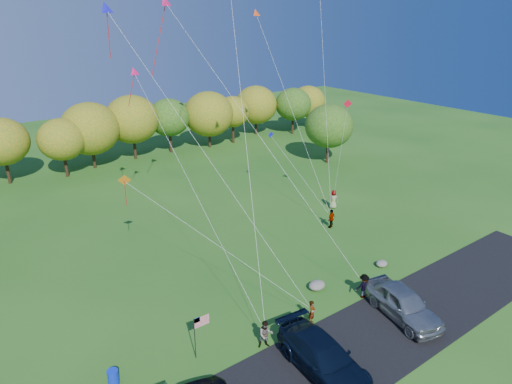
{
  "coord_description": "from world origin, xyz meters",
  "views": [
    {
      "loc": [
        -16.27,
        -17.46,
        17.81
      ],
      "look_at": [
        0.97,
        6.0,
        6.37
      ],
      "focal_mm": 32.0,
      "sensor_mm": 36.0,
      "label": 1
    }
  ],
  "objects_px": {
    "minivan_silver": "(403,303)",
    "flyer_c": "(364,286)",
    "minivan_navy": "(323,357)",
    "flyer_e": "(333,199)",
    "flyer_d": "(331,219)",
    "trash_barrel": "(113,377)",
    "flyer_b": "(266,334)",
    "flyer_a": "(312,312)"
  },
  "relations": [
    {
      "from": "flyer_c",
      "to": "trash_barrel",
      "type": "height_order",
      "value": "flyer_c"
    },
    {
      "from": "flyer_b",
      "to": "flyer_d",
      "type": "relative_size",
      "value": 0.98
    },
    {
      "from": "flyer_e",
      "to": "minivan_navy",
      "type": "bearing_deg",
      "value": 92.4
    },
    {
      "from": "flyer_b",
      "to": "flyer_d",
      "type": "xyz_separation_m",
      "value": [
        14.17,
        8.93,
        0.02
      ]
    },
    {
      "from": "flyer_a",
      "to": "minivan_navy",
      "type": "bearing_deg",
      "value": -156.62
    },
    {
      "from": "flyer_b",
      "to": "flyer_e",
      "type": "distance_m",
      "value": 21.09
    },
    {
      "from": "trash_barrel",
      "to": "minivan_navy",
      "type": "bearing_deg",
      "value": -31.82
    },
    {
      "from": "flyer_b",
      "to": "trash_barrel",
      "type": "relative_size",
      "value": 2.0
    },
    {
      "from": "minivan_silver",
      "to": "flyer_a",
      "type": "xyz_separation_m",
      "value": [
        -4.99,
        2.9,
        -0.21
      ]
    },
    {
      "from": "minivan_navy",
      "to": "flyer_e",
      "type": "height_order",
      "value": "flyer_e"
    },
    {
      "from": "flyer_a",
      "to": "flyer_b",
      "type": "relative_size",
      "value": 0.94
    },
    {
      "from": "flyer_b",
      "to": "flyer_e",
      "type": "xyz_separation_m",
      "value": [
        17.42,
        11.89,
        0.08
      ]
    },
    {
      "from": "flyer_a",
      "to": "flyer_e",
      "type": "bearing_deg",
      "value": 8.61
    },
    {
      "from": "flyer_b",
      "to": "flyer_d",
      "type": "distance_m",
      "value": 16.75
    },
    {
      "from": "flyer_e",
      "to": "trash_barrel",
      "type": "height_order",
      "value": "flyer_e"
    },
    {
      "from": "flyer_d",
      "to": "minivan_navy",
      "type": "bearing_deg",
      "value": 28.61
    },
    {
      "from": "flyer_a",
      "to": "minivan_silver",
      "type": "bearing_deg",
      "value": -62.17
    },
    {
      "from": "flyer_d",
      "to": "trash_barrel",
      "type": "distance_m",
      "value": 23.14
    },
    {
      "from": "flyer_e",
      "to": "trash_barrel",
      "type": "relative_size",
      "value": 2.19
    },
    {
      "from": "flyer_b",
      "to": "flyer_c",
      "type": "relative_size",
      "value": 0.99
    },
    {
      "from": "minivan_silver",
      "to": "flyer_c",
      "type": "bearing_deg",
      "value": 108.62
    },
    {
      "from": "minivan_navy",
      "to": "trash_barrel",
      "type": "relative_size",
      "value": 7.25
    },
    {
      "from": "minivan_silver",
      "to": "flyer_c",
      "type": "xyz_separation_m",
      "value": [
        -0.31,
        2.9,
        -0.14
      ]
    },
    {
      "from": "flyer_a",
      "to": "flyer_d",
      "type": "relative_size",
      "value": 0.92
    },
    {
      "from": "flyer_c",
      "to": "trash_barrel",
      "type": "distance_m",
      "value": 16.44
    },
    {
      "from": "minivan_navy",
      "to": "flyer_a",
      "type": "xyz_separation_m",
      "value": [
        2.32,
        3.36,
        -0.15
      ]
    },
    {
      "from": "flyer_a",
      "to": "flyer_d",
      "type": "xyz_separation_m",
      "value": [
        10.61,
        8.93,
        0.07
      ]
    },
    {
      "from": "minivan_silver",
      "to": "flyer_a",
      "type": "distance_m",
      "value": 5.78
    },
    {
      "from": "flyer_e",
      "to": "trash_barrel",
      "type": "bearing_deg",
      "value": 69.58
    },
    {
      "from": "minivan_navy",
      "to": "minivan_silver",
      "type": "relative_size",
      "value": 1.11
    },
    {
      "from": "flyer_a",
      "to": "trash_barrel",
      "type": "bearing_deg",
      "value": 136.34
    },
    {
      "from": "flyer_e",
      "to": "flyer_b",
      "type": "bearing_deg",
      "value": 83.4
    },
    {
      "from": "flyer_a",
      "to": "flyer_e",
      "type": "distance_m",
      "value": 18.26
    },
    {
      "from": "flyer_d",
      "to": "trash_barrel",
      "type": "height_order",
      "value": "flyer_d"
    },
    {
      "from": "minivan_navy",
      "to": "flyer_b",
      "type": "height_order",
      "value": "minivan_navy"
    },
    {
      "from": "minivan_navy",
      "to": "trash_barrel",
      "type": "bearing_deg",
      "value": 153.5
    },
    {
      "from": "flyer_b",
      "to": "flyer_e",
      "type": "height_order",
      "value": "flyer_e"
    },
    {
      "from": "flyer_a",
      "to": "flyer_c",
      "type": "relative_size",
      "value": 0.93
    },
    {
      "from": "minivan_navy",
      "to": "minivan_silver",
      "type": "xyz_separation_m",
      "value": [
        7.31,
        0.46,
        0.05
      ]
    },
    {
      "from": "minivan_silver",
      "to": "flyer_b",
      "type": "bearing_deg",
      "value": 173.76
    },
    {
      "from": "minivan_navy",
      "to": "flyer_e",
      "type": "distance_m",
      "value": 22.23
    },
    {
      "from": "flyer_b",
      "to": "minivan_silver",
      "type": "bearing_deg",
      "value": 8.46
    }
  ]
}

